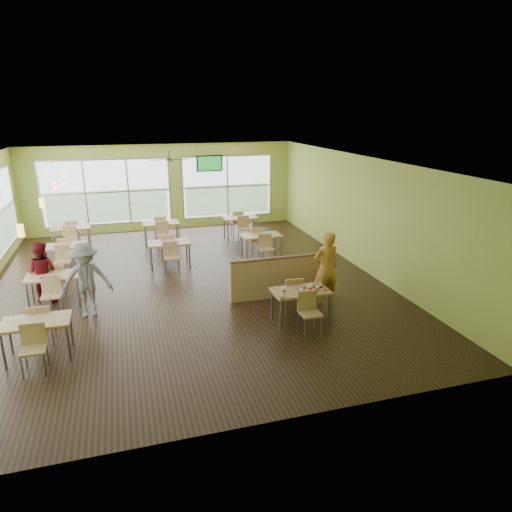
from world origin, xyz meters
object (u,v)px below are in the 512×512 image
main_table (300,295)px  half_wall_divider (278,277)px  man_plaid (326,268)px  food_basket (318,285)px

main_table → half_wall_divider: size_ratio=0.63×
man_plaid → main_table: bearing=34.5°
half_wall_divider → man_plaid: (0.94, -0.67, 0.36)m
man_plaid → food_basket: bearing=48.9°
main_table → food_basket: (0.42, 0.07, 0.15)m
main_table → food_basket: size_ratio=6.45×
half_wall_divider → main_table: bearing=-90.0°
main_table → half_wall_divider: bearing=90.0°
main_table → food_basket: 0.46m
main_table → man_plaid: (0.94, 0.78, 0.26)m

